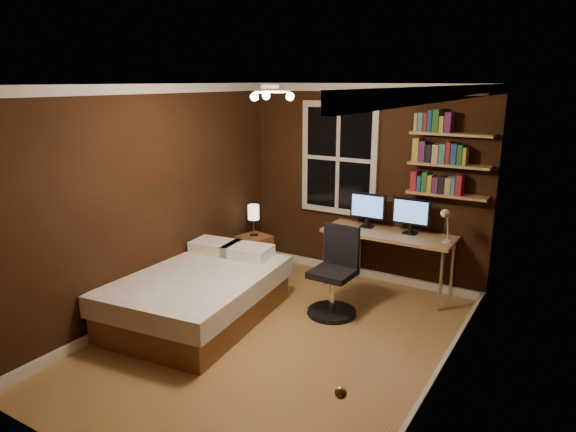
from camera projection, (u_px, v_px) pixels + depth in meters
The scene contains 24 objects.
floor at pixel (278, 340), 5.16m from camera, with size 4.20×4.20×0.00m, color olive.
wall_back at pixel (364, 184), 6.58m from camera, with size 3.20×0.04×2.50m, color black.
wall_left at pixel (154, 201), 5.64m from camera, with size 0.04×4.20×2.50m, color black.
wall_right at pixel (448, 249), 4.04m from camera, with size 0.04×4.20×2.50m, color black.
ceiling at pixel (276, 84), 4.52m from camera, with size 3.20×4.20×0.02m, color white.
window at pixel (339, 159), 6.65m from camera, with size 1.06×0.06×1.46m, color silver.
door at pixel (371, 364), 2.83m from camera, with size 0.03×0.82×2.05m, color black, non-canonical shape.
door_knob at pixel (341, 393), 2.60m from camera, with size 0.06×0.06×0.06m, color #B68D39.
ceiling_fixture at pixel (270, 96), 4.47m from camera, with size 0.44×0.44×0.18m, color beige, non-canonical shape.
bookshelf_lower at pixel (447, 195), 5.94m from camera, with size 0.92×0.22×0.03m, color #9E7C4D.
books_row_lower at pixel (448, 184), 5.91m from camera, with size 0.54×0.16×0.23m, color maroon, non-canonical shape.
bookshelf_middle at pixel (449, 165), 5.85m from camera, with size 0.92×0.22×0.03m, color #9E7C4D.
books_row_middle at pixel (450, 154), 5.82m from camera, with size 0.54×0.16×0.23m, color navy, non-canonical shape.
bookshelf_upper at pixel (452, 134), 5.76m from camera, with size 0.92×0.22×0.03m, color #9E7C4D.
books_row_upper at pixel (453, 122), 5.73m from camera, with size 0.42×0.16×0.23m, color #275C29, non-canonical shape.
bed at pixel (199, 294), 5.58m from camera, with size 1.60×2.08×0.66m.
nightstand at pixel (254, 253), 7.03m from camera, with size 0.39×0.39×0.49m, color brown.
bedside_lamp at pixel (254, 221), 6.91m from camera, with size 0.15×0.15×0.43m, color white, non-canonical shape.
radiator at pixel (345, 253), 6.83m from camera, with size 0.40×0.14×0.60m, color silver.
desk at pixel (388, 237), 6.23m from camera, with size 1.58×0.59×0.75m.
monitor_left at pixel (368, 210), 6.38m from camera, with size 0.46×0.12×0.43m, color black, non-canonical shape.
monitor_right at pixel (411, 216), 6.11m from camera, with size 0.46×0.12×0.43m, color black, non-canonical shape.
desk_lamp at pixel (446, 225), 5.72m from camera, with size 0.14×0.32×0.44m, color silver, non-canonical shape.
office_chair at pixel (334, 282), 5.68m from camera, with size 0.54×0.54×0.99m.
Camera 1 is at (2.50, -3.94, 2.54)m, focal length 32.00 mm.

